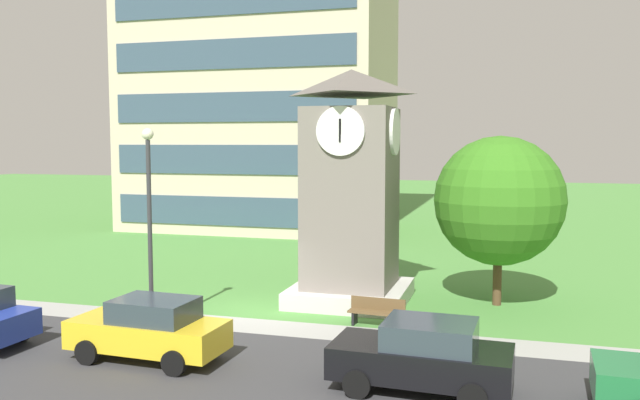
{
  "coord_description": "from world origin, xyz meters",
  "views": [
    {
      "loc": [
        8.39,
        -20.77,
        5.86
      ],
      "look_at": [
        1.46,
        3.32,
        3.64
      ],
      "focal_mm": 36.68,
      "sensor_mm": 36.0,
      "label": 1
    }
  ],
  "objects_px": {
    "tree_by_building": "(499,201)",
    "parked_car_black": "(423,355)",
    "park_bench": "(377,312)",
    "parked_car_yellow": "(150,329)",
    "clock_tower": "(351,201)",
    "street_lamp": "(149,206)"
  },
  "relations": [
    {
      "from": "tree_by_building",
      "to": "parked_car_black",
      "type": "bearing_deg",
      "value": -99.78
    },
    {
      "from": "park_bench",
      "to": "parked_car_yellow",
      "type": "relative_size",
      "value": 0.42
    },
    {
      "from": "park_bench",
      "to": "parked_car_yellow",
      "type": "distance_m",
      "value": 7.21
    },
    {
      "from": "clock_tower",
      "to": "parked_car_black",
      "type": "relative_size",
      "value": 1.98
    },
    {
      "from": "parked_car_yellow",
      "to": "parked_car_black",
      "type": "bearing_deg",
      "value": -1.29
    },
    {
      "from": "street_lamp",
      "to": "tree_by_building",
      "type": "relative_size",
      "value": 1.03
    },
    {
      "from": "park_bench",
      "to": "street_lamp",
      "type": "height_order",
      "value": "street_lamp"
    },
    {
      "from": "park_bench",
      "to": "parked_car_yellow",
      "type": "bearing_deg",
      "value": -136.78
    },
    {
      "from": "parked_car_black",
      "to": "tree_by_building",
      "type": "bearing_deg",
      "value": 80.22
    },
    {
      "from": "tree_by_building",
      "to": "parked_car_black",
      "type": "height_order",
      "value": "tree_by_building"
    },
    {
      "from": "parked_car_yellow",
      "to": "street_lamp",
      "type": "bearing_deg",
      "value": 119.54
    },
    {
      "from": "park_bench",
      "to": "street_lamp",
      "type": "distance_m",
      "value": 7.92
    },
    {
      "from": "park_bench",
      "to": "clock_tower",
      "type": "bearing_deg",
      "value": 117.97
    },
    {
      "from": "clock_tower",
      "to": "parked_car_yellow",
      "type": "distance_m",
      "value": 9.13
    },
    {
      "from": "park_bench",
      "to": "parked_car_yellow",
      "type": "height_order",
      "value": "parked_car_yellow"
    },
    {
      "from": "parked_car_black",
      "to": "park_bench",
      "type": "bearing_deg",
      "value": 112.43
    },
    {
      "from": "tree_by_building",
      "to": "parked_car_yellow",
      "type": "distance_m",
      "value": 12.85
    },
    {
      "from": "tree_by_building",
      "to": "parked_car_yellow",
      "type": "bearing_deg",
      "value": -135.31
    },
    {
      "from": "park_bench",
      "to": "street_lamp",
      "type": "bearing_deg",
      "value": -162.32
    },
    {
      "from": "clock_tower",
      "to": "street_lamp",
      "type": "bearing_deg",
      "value": -135.98
    },
    {
      "from": "street_lamp",
      "to": "parked_car_yellow",
      "type": "distance_m",
      "value": 4.37
    },
    {
      "from": "street_lamp",
      "to": "parked_car_black",
      "type": "distance_m",
      "value": 9.85
    }
  ]
}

